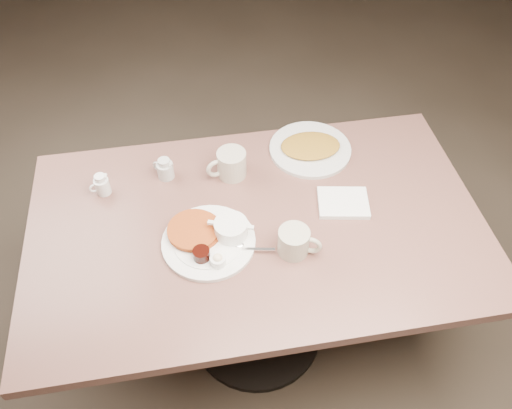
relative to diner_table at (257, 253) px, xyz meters
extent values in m
cube|color=#4C3F33|center=(0.00, 0.00, -0.59)|extent=(7.00, 8.00, 0.02)
cube|color=#84564C|center=(0.00, 0.00, 0.15)|extent=(1.50, 0.90, 0.04)
cylinder|color=black|center=(0.00, 0.00, -0.21)|extent=(0.14, 0.14, 0.69)
cylinder|color=black|center=(0.00, 0.00, -0.57)|extent=(0.56, 0.56, 0.03)
cylinder|color=white|center=(-0.17, -0.06, 0.18)|extent=(0.38, 0.38, 0.01)
cylinder|color=white|center=(-0.17, -0.06, 0.19)|extent=(0.28, 0.28, 0.00)
cylinder|color=#AE4917|center=(-0.20, -0.02, 0.19)|extent=(0.22, 0.22, 0.01)
cylinder|color=#AE4917|center=(-0.21, -0.02, 0.20)|extent=(0.21, 0.21, 0.01)
cylinder|color=white|center=(-0.09, -0.04, 0.21)|extent=(0.14, 0.14, 0.05)
cube|color=white|center=(-0.15, -0.02, 0.23)|extent=(0.03, 0.02, 0.01)
cube|color=white|center=(-0.03, -0.06, 0.23)|extent=(0.03, 0.02, 0.01)
ellipsoid|color=white|center=(-0.10, -0.03, 0.22)|extent=(0.06, 0.06, 0.03)
ellipsoid|color=white|center=(-0.08, -0.05, 0.22)|extent=(0.05, 0.05, 0.02)
cylinder|color=black|center=(-0.19, -0.12, 0.20)|extent=(0.07, 0.07, 0.04)
cylinder|color=white|center=(-0.15, -0.15, 0.20)|extent=(0.06, 0.06, 0.03)
ellipsoid|color=#FFE3B9|center=(-0.15, -0.15, 0.21)|extent=(0.04, 0.04, 0.02)
cube|color=white|center=(-0.02, -0.12, 0.19)|extent=(0.12, 0.03, 0.00)
ellipsoid|color=white|center=(-0.08, -0.09, 0.19)|extent=(0.04, 0.04, 0.01)
cylinder|color=beige|center=(0.09, -0.13, 0.21)|extent=(0.13, 0.13, 0.09)
cylinder|color=black|center=(0.09, -0.13, 0.25)|extent=(0.10, 0.10, 0.01)
torus|color=beige|center=(0.14, -0.15, 0.21)|extent=(0.07, 0.04, 0.07)
cube|color=white|center=(0.30, 0.03, 0.18)|extent=(0.19, 0.16, 0.02)
cylinder|color=beige|center=(-0.05, 0.24, 0.22)|extent=(0.12, 0.12, 0.10)
torus|color=beige|center=(-0.11, 0.23, 0.22)|extent=(0.08, 0.03, 0.08)
cylinder|color=white|center=(-0.50, 0.23, 0.20)|extent=(0.05, 0.05, 0.06)
cylinder|color=white|center=(-0.50, 0.23, 0.24)|extent=(0.04, 0.04, 0.02)
cone|color=white|center=(-0.48, 0.23, 0.24)|extent=(0.02, 0.02, 0.02)
torus|color=white|center=(-0.53, 0.22, 0.20)|extent=(0.04, 0.02, 0.04)
cylinder|color=silver|center=(-0.28, 0.27, 0.20)|extent=(0.07, 0.07, 0.06)
cylinder|color=silver|center=(-0.28, 0.27, 0.24)|extent=(0.05, 0.05, 0.02)
cone|color=silver|center=(-0.26, 0.25, 0.24)|extent=(0.03, 0.03, 0.02)
torus|color=silver|center=(-0.31, 0.29, 0.20)|extent=(0.04, 0.03, 0.04)
cylinder|color=silver|center=(0.25, 0.31, 0.18)|extent=(0.32, 0.32, 0.01)
ellipsoid|color=#A67924|center=(0.25, 0.31, 0.19)|extent=(0.23, 0.17, 0.02)
camera|label=1|loc=(-0.18, -1.05, 1.48)|focal=35.90mm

